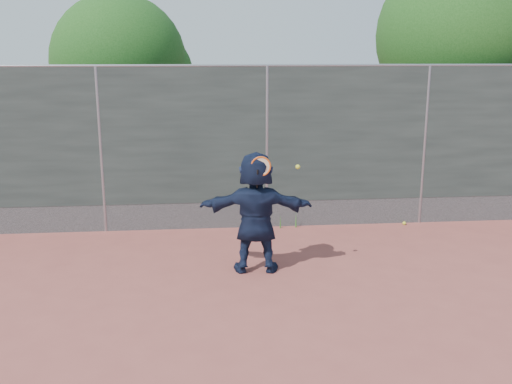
{
  "coord_description": "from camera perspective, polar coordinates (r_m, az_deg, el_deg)",
  "views": [
    {
      "loc": [
        -1.18,
        -6.83,
        3.22
      ],
      "look_at": [
        -0.41,
        1.29,
        1.22
      ],
      "focal_mm": 40.0,
      "sensor_mm": 36.0,
      "label": 1
    }
  ],
  "objects": [
    {
      "name": "ball_ground",
      "position": [
        11.33,
        14.6,
        -3.04
      ],
      "size": [
        0.07,
        0.07,
        0.07
      ],
      "primitive_type": "sphere",
      "color": "yellow",
      "rests_on": "ground"
    },
    {
      "name": "tree_right",
      "position": [
        13.88,
        20.2,
        14.05
      ],
      "size": [
        3.78,
        3.6,
        5.39
      ],
      "color": "#382314",
      "rests_on": "ground"
    },
    {
      "name": "ground",
      "position": [
        7.64,
        4.05,
        -11.2
      ],
      "size": [
        80.0,
        80.0,
        0.0
      ],
      "primitive_type": "plane",
      "color": "#9E4C42",
      "rests_on": "ground"
    },
    {
      "name": "player",
      "position": [
        8.47,
        0.0,
        -2.01
      ],
      "size": [
        1.74,
        0.67,
        1.84
      ],
      "primitive_type": "imported",
      "rotation": [
        0.0,
        0.0,
        3.06
      ],
      "color": "#151F3A",
      "rests_on": "ground"
    },
    {
      "name": "tree_left",
      "position": [
        13.49,
        -12.81,
        12.22
      ],
      "size": [
        3.15,
        3.0,
        4.53
      ],
      "color": "#382314",
      "rests_on": "ground"
    },
    {
      "name": "fence",
      "position": [
        10.52,
        1.09,
        4.8
      ],
      "size": [
        20.0,
        0.06,
        3.03
      ],
      "color": "#38423D",
      "rests_on": "ground"
    },
    {
      "name": "swing_action",
      "position": [
        8.13,
        0.84,
        2.45
      ],
      "size": [
        0.73,
        0.16,
        0.51
      ],
      "color": "#DF5315",
      "rests_on": "ground"
    },
    {
      "name": "weed_clump",
      "position": [
        10.77,
        2.68,
        -2.92
      ],
      "size": [
        0.68,
        0.07,
        0.3
      ],
      "color": "#387226",
      "rests_on": "ground"
    }
  ]
}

